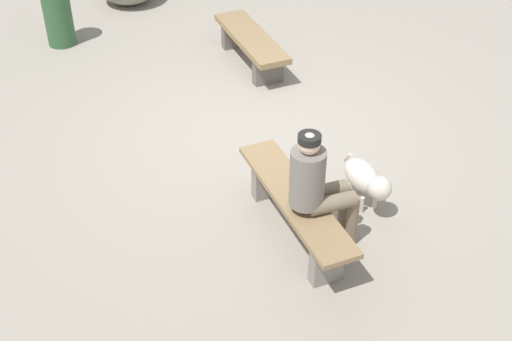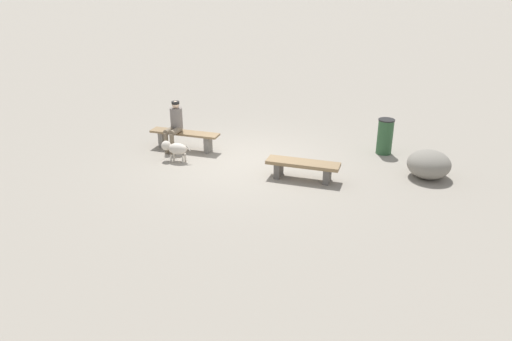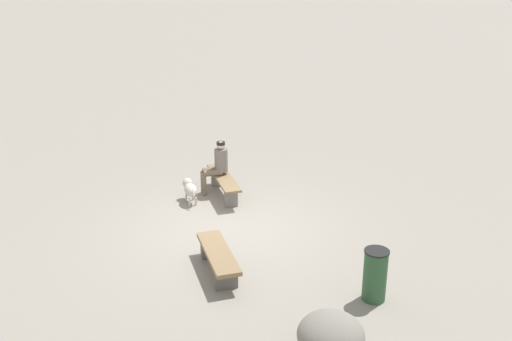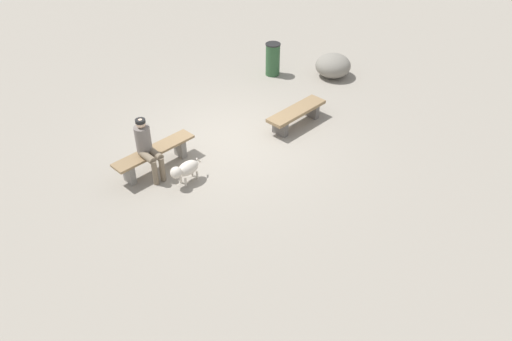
# 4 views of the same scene
# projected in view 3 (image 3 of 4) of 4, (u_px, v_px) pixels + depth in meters

# --- Properties ---
(ground) EXTENTS (210.00, 210.00, 0.06)m
(ground) POSITION_uv_depth(u_px,v_px,m) (228.00, 231.00, 12.03)
(ground) COLOR gray
(bench_left) EXTENTS (1.70, 0.82, 0.42)m
(bench_left) POSITION_uv_depth(u_px,v_px,m) (218.00, 257.00, 10.32)
(bench_left) COLOR #605B56
(bench_left) RESTS_ON ground
(bench_right) EXTENTS (1.88, 0.81, 0.48)m
(bench_right) POSITION_uv_depth(u_px,v_px,m) (224.00, 182.00, 13.57)
(bench_right) COLOR gray
(bench_right) RESTS_ON ground
(seated_person) EXTENTS (0.40, 0.65, 1.28)m
(seated_person) POSITION_uv_depth(u_px,v_px,m) (217.00, 164.00, 13.60)
(seated_person) COLOR slate
(seated_person) RESTS_ON ground
(dog) EXTENTS (0.74, 0.40, 0.50)m
(dog) POSITION_uv_depth(u_px,v_px,m) (190.00, 188.00, 13.24)
(dog) COLOR beige
(dog) RESTS_ON ground
(trash_bin) EXTENTS (0.41, 0.41, 0.91)m
(trash_bin) POSITION_uv_depth(u_px,v_px,m) (375.00, 275.00, 9.45)
(trash_bin) COLOR #2D5633
(trash_bin) RESTS_ON ground
(boulder) EXTENTS (1.36, 1.36, 0.63)m
(boulder) POSITION_uv_depth(u_px,v_px,m) (331.00, 335.00, 8.18)
(boulder) COLOR gray
(boulder) RESTS_ON ground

